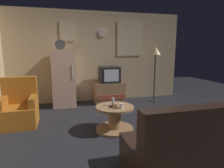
{
  "coord_description": "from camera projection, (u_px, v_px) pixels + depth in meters",
  "views": [
    {
      "loc": [
        -1.08,
        -3.25,
        1.52
      ],
      "look_at": [
        0.05,
        0.9,
        0.75
      ],
      "focal_mm": 31.04,
      "sensor_mm": 36.0,
      "label": 1
    }
  ],
  "objects": [
    {
      "name": "mug_ceramic_white",
      "position": [
        121.0,
        106.0,
        3.5
      ],
      "size": [
        0.08,
        0.08,
        0.09
      ],
      "primitive_type": "cylinder",
      "color": "silver",
      "rests_on": "coffee_table"
    },
    {
      "name": "ground_plane",
      "position": [
        122.0,
        131.0,
        3.63
      ],
      "size": [
        12.0,
        12.0,
        0.0
      ],
      "primitive_type": "plane",
      "color": "#232328"
    },
    {
      "name": "mug_ceramic_tan",
      "position": [
        115.0,
        106.0,
        3.52
      ],
      "size": [
        0.08,
        0.08,
        0.09
      ],
      "primitive_type": "cylinder",
      "color": "tan",
      "rests_on": "coffee_table"
    },
    {
      "name": "wall_with_art",
      "position": [
        97.0,
        57.0,
        5.73
      ],
      "size": [
        5.2,
        0.12,
        2.6
      ],
      "color": "#D1B284",
      "rests_on": "ground_plane"
    },
    {
      "name": "armchair",
      "position": [
        19.0,
        109.0,
        3.92
      ],
      "size": [
        0.68,
        0.68,
        0.96
      ],
      "color": "#B2661E",
      "rests_on": "ground_plane"
    },
    {
      "name": "coffee_table",
      "position": [
        115.0,
        118.0,
        3.67
      ],
      "size": [
        0.72,
        0.72,
        0.47
      ],
      "color": "#9E754C",
      "rests_on": "ground_plane"
    },
    {
      "name": "tv_stand",
      "position": [
        109.0,
        92.0,
        5.59
      ],
      "size": [
        0.84,
        0.53,
        0.6
      ],
      "color": "#9E754C",
      "rests_on": "ground_plane"
    },
    {
      "name": "crt_tv",
      "position": [
        109.0,
        74.0,
        5.5
      ],
      "size": [
        0.54,
        0.51,
        0.44
      ],
      "color": "black",
      "rests_on": "tv_stand"
    },
    {
      "name": "couch",
      "position": [
        195.0,
        147.0,
        2.43
      ],
      "size": [
        1.7,
        0.8,
        0.92
      ],
      "color": "black",
      "rests_on": "ground_plane"
    },
    {
      "name": "remote_control",
      "position": [
        113.0,
        106.0,
        3.6
      ],
      "size": [
        0.16,
        0.08,
        0.02
      ],
      "primitive_type": "cube",
      "rotation": [
        0.0,
        0.0,
        0.23
      ],
      "color": "black",
      "rests_on": "coffee_table"
    },
    {
      "name": "fridge",
      "position": [
        64.0,
        78.0,
        5.19
      ],
      "size": [
        0.6,
        0.62,
        1.77
      ],
      "color": "beige",
      "rests_on": "ground_plane"
    },
    {
      "name": "standing_lamp",
      "position": [
        155.0,
        55.0,
        5.54
      ],
      "size": [
        0.32,
        0.32,
        1.59
      ],
      "color": "#332D28",
      "rests_on": "ground_plane"
    },
    {
      "name": "wine_glass",
      "position": [
        113.0,
        102.0,
        3.66
      ],
      "size": [
        0.05,
        0.05,
        0.15
      ],
      "primitive_type": "cylinder",
      "color": "silver",
      "rests_on": "coffee_table"
    }
  ]
}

